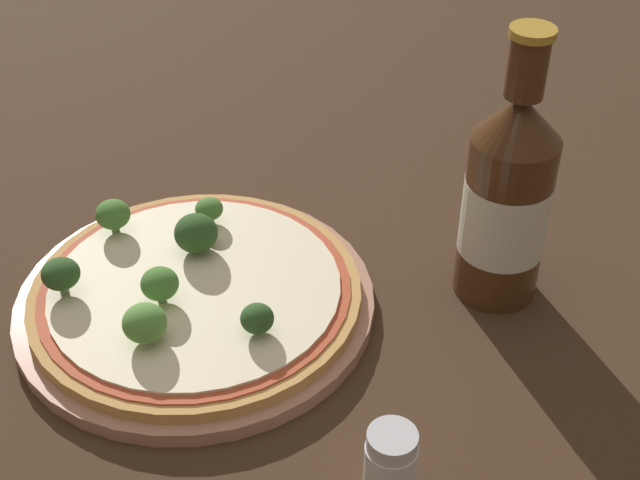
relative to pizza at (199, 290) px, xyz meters
The scene contains 12 objects.
ground_plane 0.03m from the pizza, 97.63° to the left, with size 3.00×3.00×0.00m, color #3D2819.
plate 0.01m from the pizza, 57.04° to the left, with size 0.28×0.28×0.01m.
pizza is the anchor object (origin of this frame).
broccoli_floret_0 0.11m from the pizza, 109.80° to the left, with size 0.03×0.03×0.03m.
broccoli_floret_1 0.08m from the pizza, 60.47° to the left, with size 0.02×0.02×0.02m.
broccoli_floret_2 0.04m from the pizza, 169.66° to the right, with size 0.03×0.03×0.03m.
broccoli_floret_3 0.07m from the pizza, 144.16° to the right, with size 0.03×0.03×0.03m.
broccoli_floret_4 0.08m from the pizza, 76.66° to the right, with size 0.02×0.02×0.02m.
broccoli_floret_5 0.05m from the pizza, 68.32° to the left, with size 0.04×0.04×0.03m.
broccoli_floret_6 0.11m from the pizza, 157.26° to the left, with size 0.03×0.03×0.03m.
beer_bottle 0.25m from the pizza, 22.45° to the right, with size 0.07×0.07×0.23m.
pepper_shaker 0.23m from the pizza, 80.89° to the right, with size 0.03×0.03×0.06m.
Camera 1 is at (-0.17, -0.54, 0.48)m, focal length 50.00 mm.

